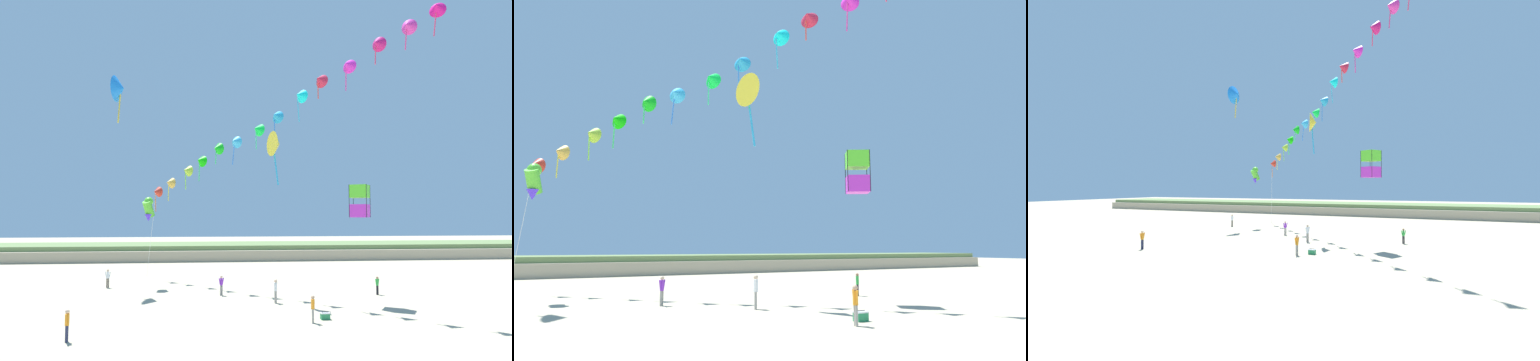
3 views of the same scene
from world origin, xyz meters
The scene contains 14 objects.
ground_plane centered at (0.00, 0.00, 0.00)m, with size 240.00×240.00×0.00m, color tan.
dune_ridge centered at (0.00, 48.90, 1.09)m, with size 120.00×13.17×2.20m.
person_near_left centered at (-1.22, 15.33, 0.93)m, with size 0.48×0.43×1.61m.
person_near_right centered at (11.55, 14.35, 0.86)m, with size 0.47×0.34×1.48m.
person_mid_center centered at (2.71, 11.66, 1.01)m, with size 0.36×0.58×1.75m.
person_far_left centered at (-11.29, 20.33, 0.97)m, with size 0.59×0.23×1.67m.
person_far_right centered at (4.03, 5.16, 0.95)m, with size 0.25×0.57×1.65m.
person_far_center centered at (-9.50, 2.39, 0.96)m, with size 0.23×0.58×1.66m.
kite_banner_string centered at (3.25, 14.89, 15.13)m, with size 23.79×24.51×22.22m.
large_kite_low_lead centered at (2.92, 12.76, 12.08)m, with size 1.28×2.10×4.26m.
large_kite_mid_trail centered at (-7.82, 20.58, 7.18)m, with size 1.35×1.59×2.23m.
large_kite_high_solo centered at (-10.58, 20.04, 18.21)m, with size 1.27×2.57×4.49m.
large_kite_outer_drift centered at (9.03, 10.93, 7.57)m, with size 1.81×1.81×2.45m.
beach_cooler centered at (5.01, 6.06, 0.21)m, with size 0.58×0.41×0.46m.
Camera 3 is at (13.75, -20.60, 5.52)m, focal length 24.00 mm.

